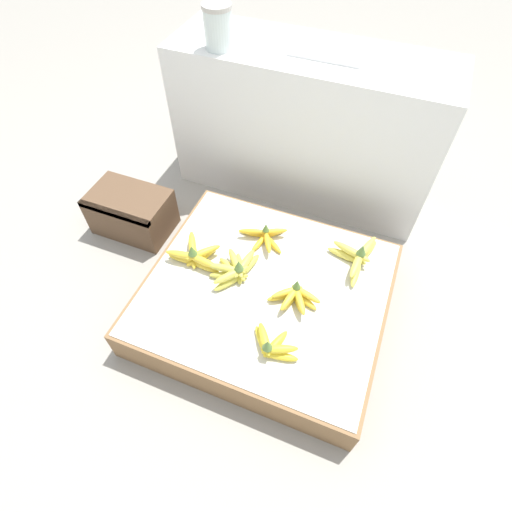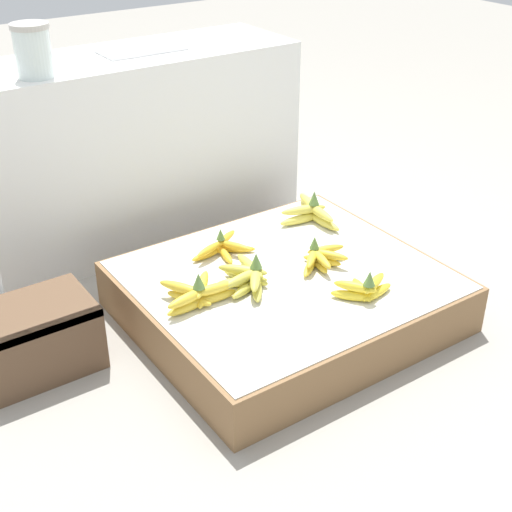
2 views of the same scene
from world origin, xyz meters
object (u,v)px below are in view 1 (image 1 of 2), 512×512
banana_bunch_back_right (357,257)px  banana_bunch_back_midleft (265,236)px  banana_bunch_middle_midright (295,296)px  banana_bunch_front_midright (272,346)px  glass_jar (218,27)px  banana_bunch_middle_left (195,256)px  foam_tray_white (328,51)px  banana_bunch_middle_midleft (235,270)px  wooden_crate (132,212)px

banana_bunch_back_right → banana_bunch_back_midleft: bearing=-175.6°
banana_bunch_middle_midright → banana_bunch_front_midright: bearing=-92.7°
banana_bunch_front_midright → banana_bunch_back_right: size_ratio=0.72×
glass_jar → banana_bunch_middle_left: bearing=-76.2°
banana_bunch_front_midright → glass_jar: size_ratio=1.18×
banana_bunch_front_midright → banana_bunch_back_midleft: (-0.20, 0.46, -0.01)m
banana_bunch_back_right → foam_tray_white: bearing=122.4°
banana_bunch_middle_left → foam_tray_white: foam_tray_white is taller
banana_bunch_back_right → glass_jar: 1.05m
banana_bunch_middle_left → glass_jar: 0.90m
banana_bunch_front_midright → banana_bunch_middle_midleft: (-0.24, 0.25, 0.00)m
banana_bunch_back_right → banana_bunch_middle_left: bearing=-158.7°
banana_bunch_middle_midright → banana_bunch_back_midleft: banana_bunch_middle_midright is taller
banana_bunch_back_midleft → foam_tray_white: 0.78m
banana_bunch_middle_midleft → foam_tray_white: size_ratio=0.81×
banana_bunch_middle_left → foam_tray_white: bearing=71.9°
wooden_crate → foam_tray_white: foam_tray_white is taller
banana_bunch_middle_left → foam_tray_white: size_ratio=0.80×
banana_bunch_middle_midleft → foam_tray_white: bearing=84.3°
banana_bunch_middle_left → banana_bunch_back_midleft: 0.30m
foam_tray_white → banana_bunch_front_midright: bearing=-81.0°
banana_bunch_middle_midleft → banana_bunch_back_midleft: size_ratio=1.09×
banana_bunch_front_midright → banana_bunch_middle_midright: bearing=87.3°
wooden_crate → banana_bunch_back_right: 1.05m
glass_jar → wooden_crate: bearing=-120.2°
wooden_crate → banana_bunch_middle_midright: 0.90m
banana_bunch_middle_left → foam_tray_white: (0.26, 0.78, 0.51)m
banana_bunch_middle_midleft → wooden_crate: bearing=163.2°
wooden_crate → foam_tray_white: (0.70, 0.60, 0.60)m
banana_bunch_front_midright → banana_bunch_back_right: banana_bunch_back_right is taller
banana_bunch_middle_midleft → foam_tray_white: foam_tray_white is taller
wooden_crate → banana_bunch_middle_left: 0.49m
banana_bunch_front_midright → banana_bunch_middle_left: size_ratio=0.82×
banana_bunch_middle_midright → banana_bunch_back_midleft: size_ratio=0.94×
banana_bunch_back_midleft → glass_jar: (-0.38, 0.46, 0.59)m
banana_bunch_middle_midleft → glass_jar: (-0.34, 0.67, 0.59)m
banana_bunch_middle_left → banana_bunch_middle_midleft: size_ratio=0.99×
banana_bunch_middle_midright → banana_bunch_back_midleft: 0.32m
banana_bunch_middle_midright → glass_jar: bearing=130.5°
banana_bunch_back_right → banana_bunch_middle_midleft: bearing=-150.7°
glass_jar → banana_bunch_back_right: bearing=-29.1°
banana_bunch_back_right → glass_jar: bearing=150.9°
wooden_crate → banana_bunch_middle_left: (0.44, -0.18, 0.09)m
wooden_crate → banana_bunch_middle_midright: (0.87, -0.21, 0.09)m
banana_bunch_middle_left → banana_bunch_middle_midright: banana_bunch_middle_left is taller
wooden_crate → banana_bunch_middle_left: size_ratio=1.54×
wooden_crate → banana_bunch_middle_midright: bearing=-13.8°
banana_bunch_middle_midright → banana_bunch_middle_left: bearing=175.8°
wooden_crate → banana_bunch_front_midright: bearing=-26.7°
wooden_crate → glass_jar: 0.87m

